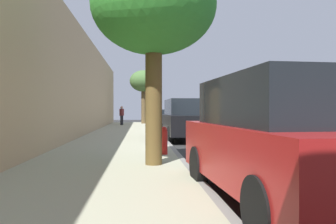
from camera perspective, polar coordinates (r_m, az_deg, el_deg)
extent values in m
plane|color=#292929|center=(15.41, 6.31, -5.15)|extent=(71.97, 71.97, 0.00)
cube|color=#A8A88D|center=(15.15, -8.33, -4.99)|extent=(4.02, 44.98, 0.13)
cube|color=gray|center=(15.16, -0.39, -4.98)|extent=(0.16, 44.98, 0.13)
cube|color=white|center=(36.99, 4.84, -1.95)|extent=(0.14, 2.20, 0.01)
cube|color=white|center=(32.86, 6.06, -2.24)|extent=(0.14, 2.20, 0.01)
cube|color=white|center=(28.75, 7.63, -2.60)|extent=(0.14, 2.20, 0.01)
cube|color=white|center=(24.67, 9.71, -3.09)|extent=(0.14, 2.20, 0.01)
cube|color=white|center=(20.64, 12.63, -3.76)|extent=(0.14, 2.20, 0.01)
cube|color=white|center=(16.69, 16.94, -4.73)|extent=(0.14, 2.20, 0.01)
cube|color=white|center=(12.90, 23.89, -6.22)|extent=(0.14, 2.20, 0.01)
cube|color=white|center=(15.35, 5.11, -5.15)|extent=(0.12, 44.98, 0.01)
cube|color=tan|center=(15.46, -16.77, 5.41)|extent=(0.50, 44.98, 5.68)
cube|color=slate|center=(28.32, 0.05, -1.44)|extent=(1.78, 4.41, 0.64)
cube|color=black|center=(28.30, 0.05, -0.18)|extent=(1.56, 2.11, 0.60)
cylinder|color=black|center=(26.91, -1.42, -2.11)|extent=(0.22, 0.66, 0.66)
cylinder|color=black|center=(27.06, 2.01, -2.09)|extent=(0.22, 0.66, 0.66)
cylinder|color=black|center=(29.63, -1.74, -1.88)|extent=(0.22, 0.66, 0.66)
cylinder|color=black|center=(29.76, 1.37, -1.87)|extent=(0.22, 0.66, 0.66)
cube|color=black|center=(16.29, 2.84, -2.10)|extent=(2.02, 4.75, 0.90)
cube|color=black|center=(16.27, 2.84, 0.82)|extent=(1.75, 3.14, 0.76)
cylinder|color=black|center=(14.75, 0.37, -3.91)|extent=(0.24, 0.77, 0.76)
cylinder|color=black|center=(15.05, 7.01, -3.83)|extent=(0.24, 0.77, 0.76)
cylinder|color=black|center=(17.64, -0.71, -3.22)|extent=(0.24, 0.77, 0.76)
cylinder|color=black|center=(17.89, 4.88, -3.17)|extent=(0.24, 0.77, 0.76)
cube|color=maroon|center=(5.52, 17.80, -6.84)|extent=(2.19, 4.81, 0.90)
cube|color=black|center=(5.48, 17.82, 1.80)|extent=(1.87, 3.20, 0.76)
cylinder|color=black|center=(3.94, 15.65, -15.69)|extent=(0.27, 0.77, 0.76)
cylinder|color=black|center=(6.65, 5.25, -9.09)|extent=(0.27, 0.77, 0.76)
cylinder|color=black|center=(7.26, 18.94, -8.31)|extent=(0.27, 0.77, 0.76)
torus|color=black|center=(23.80, 0.42, -2.40)|extent=(0.68, 0.12, 0.68)
torus|color=black|center=(23.85, -2.08, -2.39)|extent=(0.68, 0.12, 0.68)
cylinder|color=#1926A5|center=(23.81, -0.52, -2.19)|extent=(0.65, 0.11, 0.51)
cylinder|color=#1926A5|center=(23.83, -1.40, -2.21)|extent=(0.14, 0.05, 0.47)
cylinder|color=#1926A5|center=(23.80, -0.65, -1.64)|extent=(0.73, 0.12, 0.05)
cylinder|color=#1926A5|center=(23.84, -1.68, -2.58)|extent=(0.35, 0.08, 0.19)
cylinder|color=#1926A5|center=(23.83, -1.80, -2.02)|extent=(0.27, 0.07, 0.33)
cylinder|color=#1926A5|center=(23.79, 0.32, -2.01)|extent=(0.12, 0.05, 0.33)
cube|color=black|center=(23.82, -1.52, -1.56)|extent=(0.25, 0.13, 0.05)
cylinder|color=black|center=(23.78, 0.23, -1.47)|extent=(0.08, 0.46, 0.03)
cylinder|color=#C6B284|center=(24.15, -1.41, -2.21)|extent=(0.15, 0.15, 0.81)
cylinder|color=#C6B284|center=(24.35, -1.35, -2.18)|extent=(0.15, 0.15, 0.81)
cube|color=white|center=(24.23, -1.38, -0.56)|extent=(0.30, 0.42, 0.57)
cylinder|color=white|center=(23.97, -1.47, -0.64)|extent=(0.10, 0.10, 0.54)
cylinder|color=white|center=(24.49, -1.29, -0.62)|extent=(0.10, 0.10, 0.54)
sphere|color=tan|center=(24.23, -1.38, 0.38)|extent=(0.23, 0.23, 0.23)
sphere|color=navy|center=(24.23, -1.38, 0.48)|extent=(0.25, 0.25, 0.25)
cube|color=black|center=(24.26, -1.85, -0.51)|extent=(0.24, 0.33, 0.44)
cylinder|color=brown|center=(33.74, -4.16, 1.02)|extent=(0.47, 0.47, 3.49)
ellipsoid|color=#446734|center=(33.86, -4.16, 5.27)|extent=(2.78, 2.78, 2.16)
cylinder|color=brown|center=(8.24, -2.44, 1.67)|extent=(0.41, 0.41, 3.05)
ellipsoid|color=#358B31|center=(8.63, -2.45, 17.62)|extent=(3.07, 3.07, 2.39)
cylinder|color=black|center=(30.64, -7.74, -1.38)|extent=(0.15, 0.15, 0.85)
cylinder|color=black|center=(30.48, -7.96, -1.39)|extent=(0.15, 0.15, 0.85)
cube|color=#591E1E|center=(30.55, -7.85, -0.03)|extent=(0.40, 0.44, 0.60)
cylinder|color=#591E1E|center=(30.76, -7.57, -0.08)|extent=(0.10, 0.10, 0.57)
cylinder|color=#591E1E|center=(30.34, -8.14, -0.09)|extent=(0.10, 0.10, 0.57)
sphere|color=tan|center=(30.55, -7.86, 0.76)|extent=(0.24, 0.24, 0.24)
cylinder|color=red|center=(10.17, -0.70, -5.23)|extent=(0.22, 0.22, 0.70)
sphere|color=red|center=(10.14, -0.70, -3.03)|extent=(0.20, 0.20, 0.20)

